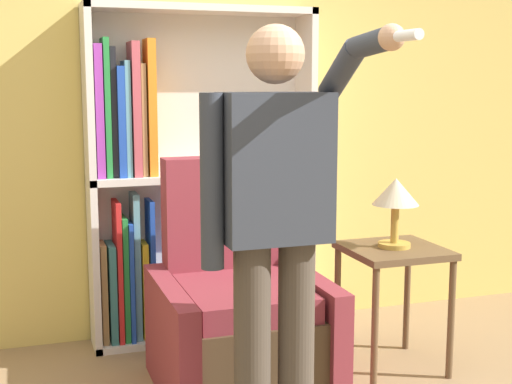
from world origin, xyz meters
TOP-DOWN VIEW (x-y plane):
  - wall_back at (0.00, 2.03)m, footprint 8.00×0.06m
  - bookcase at (-0.09, 1.87)m, footprint 1.34×0.28m
  - armchair at (0.06, 1.11)m, footprint 0.82×0.86m
  - person_standing at (-0.00, 0.37)m, footprint 0.57×0.78m
  - side_table at (0.92, 1.05)m, footprint 0.50×0.50m
  - table_lamp at (0.92, 1.05)m, footprint 0.24×0.24m

SIDE VIEW (x-z plane):
  - armchair at x=0.06m, z-range -0.22..0.93m
  - side_table at x=0.92m, z-range 0.23..0.90m
  - table_lamp at x=0.92m, z-range 0.76..1.13m
  - bookcase at x=-0.09m, z-range -0.03..1.94m
  - person_standing at x=0.00m, z-range 0.13..1.89m
  - wall_back at x=0.00m, z-range 0.00..2.80m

